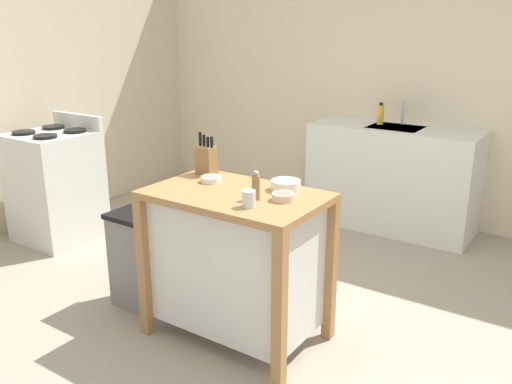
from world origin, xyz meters
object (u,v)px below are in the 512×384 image
at_px(bowl_stoneware_deep, 211,179).
at_px(sink_faucet, 403,112).
at_px(drinking_cup, 249,199).
at_px(bottle_dish_soap, 381,114).
at_px(bowl_ceramic_wide, 283,197).
at_px(trash_bin, 141,259).
at_px(pepper_grinder, 256,186).
at_px(kitchen_island, 236,258).
at_px(bowl_ceramic_small, 286,185).
at_px(stove, 56,186).
at_px(knife_block, 206,159).

xyz_separation_m(bowl_stoneware_deep, sink_faucet, (0.33, 2.29, 0.12)).
height_order(drinking_cup, bottle_dish_soap, bottle_dish_soap).
bearing_deg(bowl_ceramic_wide, trash_bin, -176.04).
bearing_deg(bowl_ceramic_wide, pepper_grinder, -152.80).
distance_m(kitchen_island, trash_bin, 0.75).
bearing_deg(drinking_cup, bowl_stoneware_deep, 150.64).
distance_m(bowl_stoneware_deep, pepper_grinder, 0.42).
bearing_deg(bottle_dish_soap, trash_bin, -105.99).
bearing_deg(bowl_stoneware_deep, pepper_grinder, -17.35).
relative_size(bowl_ceramic_small, pepper_grinder, 1.05).
bearing_deg(sink_faucet, trash_bin, -108.78).
height_order(drinking_cup, pepper_grinder, pepper_grinder).
distance_m(pepper_grinder, stove, 2.40).
relative_size(bowl_ceramic_small, trash_bin, 0.26).
bearing_deg(bowl_stoneware_deep, drinking_cup, -29.36).
relative_size(sink_faucet, bottle_dish_soap, 1.14).
relative_size(kitchen_island, stove, 0.94).
distance_m(knife_block, pepper_grinder, 0.58).
bearing_deg(knife_block, kitchen_island, -29.32).
xyz_separation_m(drinking_cup, bottle_dish_soap, (-0.26, 2.42, 0.07)).
xyz_separation_m(kitchen_island, pepper_grinder, (0.16, -0.04, 0.46)).
distance_m(bowl_stoneware_deep, bowl_ceramic_wide, 0.53).
height_order(knife_block, stove, knife_block).
distance_m(knife_block, stove, 1.86).
height_order(bowl_ceramic_wide, trash_bin, bowl_ceramic_wide).
bearing_deg(sink_faucet, pepper_grinder, -88.47).
bearing_deg(stove, bowl_stoneware_deep, -8.97).
xyz_separation_m(kitchen_island, bowl_ceramic_small, (0.20, 0.19, 0.42)).
xyz_separation_m(drinking_cup, trash_bin, (-0.92, 0.12, -0.61)).
xyz_separation_m(bowl_stoneware_deep, bottle_dish_soap, (0.17, 2.18, 0.10)).
distance_m(bowl_ceramic_small, bowl_stoneware_deep, 0.45).
xyz_separation_m(bowl_stoneware_deep, pepper_grinder, (0.40, -0.12, 0.06)).
distance_m(drinking_cup, stove, 2.45).
relative_size(drinking_cup, bottle_dish_soap, 0.45).
height_order(knife_block, drinking_cup, knife_block).
distance_m(knife_block, bowl_ceramic_small, 0.58).
bearing_deg(bowl_ceramic_wide, kitchen_island, -174.75).
bearing_deg(trash_bin, bowl_ceramic_wide, 3.96).
xyz_separation_m(knife_block, trash_bin, (-0.36, -0.25, -0.66)).
bearing_deg(bottle_dish_soap, kitchen_island, -88.33).
relative_size(bowl_ceramic_small, stove, 0.16).
bearing_deg(trash_bin, knife_block, 34.78).
bearing_deg(bowl_stoneware_deep, knife_block, 137.13).
bearing_deg(bowl_stoneware_deep, bottle_dish_soap, 85.53).
bearing_deg(kitchen_island, bowl_stoneware_deep, 160.27).
distance_m(knife_block, bowl_stoneware_deep, 0.19).
height_order(kitchen_island, bowl_stoneware_deep, bowl_stoneware_deep).
bearing_deg(pepper_grinder, bowl_ceramic_wide, 27.20).
bearing_deg(kitchen_island, stove, 169.80).
xyz_separation_m(bowl_stoneware_deep, stove, (-1.91, 0.30, -0.44)).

